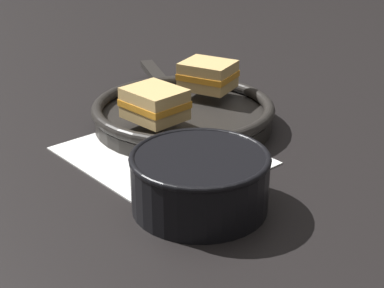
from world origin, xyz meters
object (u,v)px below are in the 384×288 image
(spoon, at_px, (163,155))
(skillet, at_px, (183,114))
(sandwich_near_left, at_px, (208,75))
(soup_bowl, at_px, (200,178))
(sandwich_near_right, at_px, (155,104))

(spoon, xyz_separation_m, skillet, (-0.08, 0.10, 0.01))
(skillet, bearing_deg, spoon, -50.29)
(sandwich_near_left, bearing_deg, soup_bowl, -41.48)
(skillet, xyz_separation_m, sandwich_near_right, (0.03, -0.08, 0.04))
(skillet, distance_m, sandwich_near_right, 0.09)
(soup_bowl, relative_size, skillet, 0.42)
(spoon, bearing_deg, sandwich_near_right, -172.46)
(soup_bowl, bearing_deg, spoon, 163.15)
(soup_bowl, height_order, spoon, soup_bowl)
(spoon, xyz_separation_m, sandwich_near_right, (-0.05, 0.03, 0.06))
(sandwich_near_left, relative_size, sandwich_near_right, 1.15)
(sandwich_near_left, bearing_deg, sandwich_near_right, -69.28)
(sandwich_near_left, distance_m, sandwich_near_right, 0.16)
(spoon, height_order, sandwich_near_left, sandwich_near_left)
(soup_bowl, xyz_separation_m, spoon, (-0.13, 0.04, -0.03))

